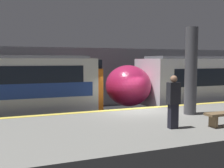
# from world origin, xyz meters

# --- Properties ---
(ground_plane) EXTENTS (120.00, 120.00, 0.00)m
(ground_plane) POSITION_xyz_m (0.00, 0.00, 0.00)
(ground_plane) COLOR black
(platform) EXTENTS (40.00, 5.15, 1.14)m
(platform) POSITION_xyz_m (0.00, -2.58, 0.57)
(platform) COLOR slate
(platform) RESTS_ON ground
(station_rear_barrier) EXTENTS (50.00, 0.15, 4.13)m
(station_rear_barrier) POSITION_xyz_m (0.00, 7.15, 2.06)
(station_rear_barrier) COLOR #939399
(station_rear_barrier) RESTS_ON ground
(support_pillar_near) EXTENTS (0.48, 0.48, 3.41)m
(support_pillar_near) POSITION_xyz_m (1.49, -1.96, 2.84)
(support_pillar_near) COLOR #47474C
(support_pillar_near) RESTS_ON platform
(person_waiting) EXTENTS (0.38, 0.24, 1.66)m
(person_waiting) POSITION_xyz_m (-0.41, -3.60, 2.01)
(person_waiting) COLOR black
(person_waiting) RESTS_ON platform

